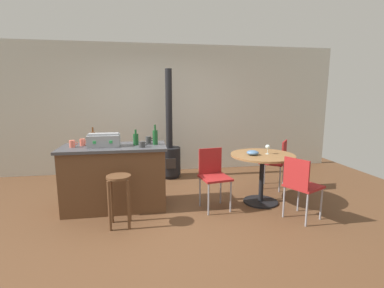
{
  "coord_description": "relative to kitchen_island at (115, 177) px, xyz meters",
  "views": [
    {
      "loc": [
        -0.24,
        -3.76,
        1.66
      ],
      "look_at": [
        0.44,
        0.26,
        0.94
      ],
      "focal_mm": 26.23,
      "sensor_mm": 36.0,
      "label": 1
    }
  ],
  "objects": [
    {
      "name": "bottle_1",
      "position": [
        0.6,
        0.02,
        0.58
      ],
      "size": [
        0.08,
        0.08,
        0.29
      ],
      "color": "#194C23",
      "rests_on": "kitchen_island"
    },
    {
      "name": "cup_1",
      "position": [
        0.4,
        -0.17,
        0.5
      ],
      "size": [
        0.12,
        0.09,
        0.08
      ],
      "color": "#383838",
      "rests_on": "kitchen_island"
    },
    {
      "name": "cup_2",
      "position": [
        0.5,
        0.13,
        0.52
      ],
      "size": [
        0.12,
        0.08,
        0.1
      ],
      "color": "#383838",
      "rests_on": "kitchen_island"
    },
    {
      "name": "cup_0",
      "position": [
        -0.56,
        -0.01,
        0.51
      ],
      "size": [
        0.11,
        0.08,
        0.1
      ],
      "color": "#DB6651",
      "rests_on": "kitchen_island"
    },
    {
      "name": "dining_table",
      "position": [
        2.2,
        -0.18,
        0.12
      ],
      "size": [
        0.96,
        0.96,
        0.77
      ],
      "color": "black",
      "rests_on": "ground_plane"
    },
    {
      "name": "cup_3",
      "position": [
        -0.44,
        0.1,
        0.51
      ],
      "size": [
        0.11,
        0.08,
        0.1
      ],
      "color": "#DB6651",
      "rests_on": "kitchen_island"
    },
    {
      "name": "folding_chair_far",
      "position": [
        1.42,
        -0.23,
        0.05
      ],
      "size": [
        0.46,
        0.46,
        0.88
      ],
      "color": "maroon",
      "rests_on": "ground_plane"
    },
    {
      "name": "ground_plane",
      "position": [
        0.69,
        -0.32,
        -0.47
      ],
      "size": [
        8.8,
        8.8,
        0.0
      ],
      "primitive_type": "plane",
      "color": "brown"
    },
    {
      "name": "bottle_0",
      "position": [
        0.31,
        0.03,
        0.55
      ],
      "size": [
        0.08,
        0.08,
        0.23
      ],
      "color": "#194C23",
      "rests_on": "kitchen_island"
    },
    {
      "name": "back_wall",
      "position": [
        0.69,
        2.02,
        0.88
      ],
      "size": [
        8.0,
        0.1,
        2.7
      ],
      "primitive_type": "cube",
      "color": "beige",
      "rests_on": "ground_plane"
    },
    {
      "name": "wine_glass",
      "position": [
        2.28,
        -0.16,
        0.4
      ],
      "size": [
        0.07,
        0.07,
        0.14
      ],
      "color": "silver",
      "rests_on": "dining_table"
    },
    {
      "name": "serving_bowl",
      "position": [
        2.03,
        -0.19,
        0.33
      ],
      "size": [
        0.18,
        0.18,
        0.07
      ],
      "primitive_type": "ellipsoid",
      "color": "#4C7099",
      "rests_on": "dining_table"
    },
    {
      "name": "toolbox",
      "position": [
        -0.13,
        -0.02,
        0.55
      ],
      "size": [
        0.44,
        0.26,
        0.19
      ],
      "color": "gray",
      "rests_on": "kitchen_island"
    },
    {
      "name": "wood_stove",
      "position": [
        0.92,
        1.43,
        0.04
      ],
      "size": [
        0.44,
        0.45,
        2.15
      ],
      "color": "black",
      "rests_on": "ground_plane"
    },
    {
      "name": "wooden_stool",
      "position": [
        0.11,
        -0.62,
        0.0
      ],
      "size": [
        0.3,
        0.3,
        0.67
      ],
      "color": "brown",
      "rests_on": "ground_plane"
    },
    {
      "name": "folding_chair_left",
      "position": [
        2.45,
        -0.84,
        0.04
      ],
      "size": [
        0.54,
        0.54,
        0.86
      ],
      "color": "maroon",
      "rests_on": "ground_plane"
    },
    {
      "name": "bottle_2",
      "position": [
        -0.31,
        0.18,
        0.56
      ],
      "size": [
        0.06,
        0.06,
        0.26
      ],
      "color": "#603314",
      "rests_on": "kitchen_island"
    },
    {
      "name": "folding_chair_near",
      "position": [
        2.73,
        0.41,
        0.05
      ],
      "size": [
        0.56,
        0.56,
        0.87
      ],
      "color": "maroon",
      "rests_on": "ground_plane"
    },
    {
      "name": "kitchen_island",
      "position": [
        0.0,
        0.0,
        0.0
      ],
      "size": [
        1.48,
        0.71,
        0.93
      ],
      "color": "brown",
      "rests_on": "ground_plane"
    }
  ]
}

